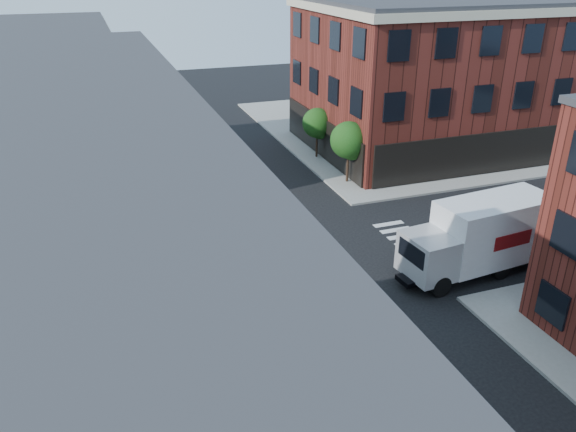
# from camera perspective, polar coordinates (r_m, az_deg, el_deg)

# --- Properties ---
(ground) EXTENTS (120.00, 120.00, 0.00)m
(ground) POSITION_cam_1_polar(r_m,az_deg,el_deg) (30.86, 1.12, -4.75)
(ground) COLOR black
(ground) RESTS_ON ground
(sidewalk_ne) EXTENTS (30.00, 30.00, 0.15)m
(sidewalk_ne) POSITION_cam_1_polar(r_m,az_deg,el_deg) (57.31, 13.73, 8.78)
(sidewalk_ne) COLOR gray
(sidewalk_ne) RESTS_ON ground
(building_ne) EXTENTS (25.00, 16.00, 12.00)m
(building_ne) POSITION_cam_1_polar(r_m,az_deg,el_deg) (51.71, 16.92, 13.51)
(building_ne) COLOR #451711
(building_ne) RESTS_ON ground
(tree_near) EXTENTS (2.69, 2.69, 4.49)m
(tree_near) POSITION_cam_1_polar(r_m,az_deg,el_deg) (40.83, 6.28, 7.48)
(tree_near) COLOR black
(tree_near) RESTS_ON ground
(tree_far) EXTENTS (2.43, 2.43, 4.07)m
(tree_far) POSITION_cam_1_polar(r_m,az_deg,el_deg) (46.16, 3.06, 9.26)
(tree_far) COLOR black
(tree_far) RESTS_ON ground
(signal_pole) EXTENTS (1.29, 1.24, 4.60)m
(signal_pole) POSITION_cam_1_polar(r_m,az_deg,el_deg) (22.37, -9.18, -9.11)
(signal_pole) COLOR black
(signal_pole) RESTS_ON ground
(box_truck) EXTENTS (8.92, 3.46, 3.96)m
(box_truck) POSITION_cam_1_polar(r_m,az_deg,el_deg) (30.83, 19.06, -1.92)
(box_truck) COLOR silver
(box_truck) RESTS_ON ground
(traffic_cone) EXTENTS (0.55, 0.55, 0.79)m
(traffic_cone) POSITION_cam_1_polar(r_m,az_deg,el_deg) (27.10, -4.41, -8.48)
(traffic_cone) COLOR red
(traffic_cone) RESTS_ON ground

